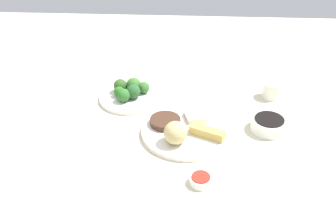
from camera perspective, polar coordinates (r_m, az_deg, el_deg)
The scene contains 18 objects.
tabletop at distance 1.21m, azimuth 3.24°, elevation -3.50°, with size 2.20×2.20×0.02m, color beige.
main_plate at distance 1.19m, azimuth 2.64°, elevation -2.99°, with size 0.28×0.28×0.02m, color white.
rice_scoop at distance 1.11m, azimuth 1.13°, elevation -3.13°, with size 0.07×0.07×0.07m, color tan.
spring_roll at distance 1.16m, azimuth 5.89°, elevation -3.07°, with size 0.11×0.03×0.03m, color tan.
crab_rangoon_wonton at distance 1.23m, azimuth 4.07°, elevation -0.66°, with size 0.06×0.06×0.02m, color beige.
stir_fry_heap at distance 1.21m, azimuth -0.42°, elevation -1.40°, with size 0.10×0.10×0.02m, color #472B1E.
broccoli_plate at distance 1.37m, azimuth -5.72°, elevation 2.18°, with size 0.22×0.22×0.01m, color white.
broccoli_floret_0 at distance 1.34m, azimuth -5.23°, elevation 3.06°, with size 0.05×0.05×0.05m, color #265628.
broccoli_floret_1 at distance 1.38m, azimuth -7.13°, elevation 3.91°, with size 0.05×0.05×0.05m, color #335923.
broccoli_floret_2 at distance 1.38m, azimuth -5.16°, elevation 4.05°, with size 0.05×0.05×0.05m, color #3A6E2C.
broccoli_floret_3 at distance 1.36m, azimuth -7.33°, elevation 3.03°, with size 0.04×0.04×0.04m, color #296F1D.
broccoli_floret_5 at distance 1.37m, azimuth -3.64°, elevation 3.67°, with size 0.04×0.04×0.04m, color #346C2D.
broccoli_floret_6 at distance 1.33m, azimuth -6.69°, elevation 2.51°, with size 0.05×0.05×0.05m, color #2D6829.
soy_sauce_bowl at distance 1.24m, azimuth 14.81°, elevation -1.86°, with size 0.11×0.11×0.04m, color white.
soy_sauce_bowl_liquid at distance 1.23m, azimuth 14.95°, elevation -1.04°, with size 0.09×0.09×0.00m, color black.
sauce_ramekin_sweet_and_sour at distance 1.02m, azimuth 4.92°, elevation -10.17°, with size 0.06×0.06×0.02m, color white.
sauce_ramekin_sweet_and_sour_liquid at distance 1.01m, azimuth 4.95°, elevation -9.64°, with size 0.05×0.05×0.00m, color red.
teacup at distance 1.42m, azimuth 15.25°, elevation 3.19°, with size 0.07×0.07×0.06m, color silver.
Camera 1 is at (0.97, -0.01, 0.73)m, focal length 40.76 mm.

